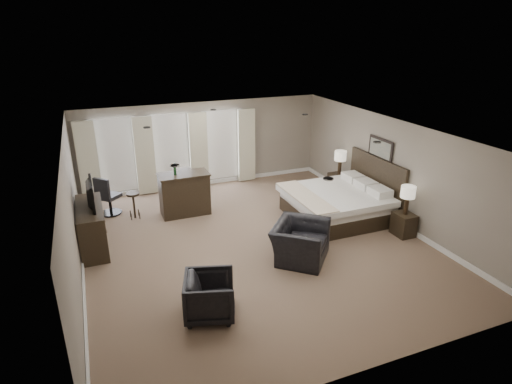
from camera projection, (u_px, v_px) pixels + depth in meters
name	position (u px, v px, depth m)	size (l,w,h in m)	color
room	(254.00, 191.00, 9.45)	(7.60, 8.60, 2.64)	brown
window_bay	(172.00, 152.00, 12.69)	(5.25, 0.20, 2.30)	silver
bed	(340.00, 190.00, 10.98)	(2.38, 2.28, 1.52)	silver
nightstand_near	(404.00, 224.00, 10.22)	(0.41, 0.51, 0.55)	black
nightstand_far	(338.00, 184.00, 12.71)	(0.46, 0.56, 0.62)	black
lamp_near	(407.00, 200.00, 9.99)	(0.34, 0.34, 0.70)	beige
lamp_far	(340.00, 163.00, 12.47)	(0.35, 0.35, 0.71)	beige
wall_art	(380.00, 149.00, 11.01)	(0.04, 0.96, 0.56)	slate
dresser	(92.00, 227.00, 9.56)	(0.56, 1.73, 1.00)	black
tv	(88.00, 204.00, 9.35)	(1.03, 0.59, 0.14)	black
armchair_near	(300.00, 236.00, 9.09)	(1.24, 0.80, 1.08)	black
armchair_far	(210.00, 294.00, 7.31)	(0.83, 0.78, 0.86)	black
bar_counter	(185.00, 194.00, 11.27)	(1.31, 0.68, 1.14)	black
bar_stool_left	(134.00, 206.00, 11.09)	(0.33, 0.33, 0.70)	black
bar_stool_right	(185.00, 182.00, 12.60)	(0.39, 0.39, 0.82)	black
desk_chair	(109.00, 195.00, 11.27)	(0.55, 0.55, 1.07)	black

